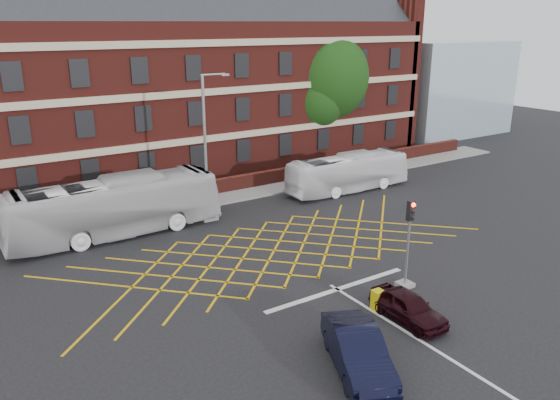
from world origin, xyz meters
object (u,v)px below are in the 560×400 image
deciduous_tree (322,83)px  car_navy (358,351)px  bus_right (348,173)px  traffic_light_near (407,252)px  street_lamp (207,172)px  utility_cabinet (378,300)px  bus_left (115,207)px  car_maroon (408,307)px

deciduous_tree → car_navy: bearing=-124.9°
bus_right → traffic_light_near: size_ratio=2.30×
street_lamp → utility_cabinet: bearing=-86.0°
deciduous_tree → traffic_light_near: bearing=-118.5°
car_navy → bus_right: bearing=74.9°
street_lamp → bus_left: bearing=174.8°
traffic_light_near → street_lamp: 14.06m
bus_right → street_lamp: bearing=91.0°
bus_right → traffic_light_near: (-7.70, -13.44, 0.40)m
deciduous_tree → street_lamp: size_ratio=1.26×
bus_left → traffic_light_near: 16.88m
utility_cabinet → deciduous_tree: bearing=57.7°
bus_left → car_maroon: bus_left is taller
bus_left → car_navy: 18.07m
car_maroon → traffic_light_near: (2.16, 2.26, 1.14)m
car_navy → car_maroon: car_navy is taller
deciduous_tree → utility_cabinet: size_ratio=12.23×
bus_right → deciduous_tree: bearing=-25.4°
traffic_light_near → utility_cabinet: traffic_light_near is taller
bus_left → car_maroon: size_ratio=3.36×
traffic_light_near → bus_left: bearing=123.8°
car_navy → deciduous_tree: size_ratio=0.41×
bus_left → utility_cabinet: 16.47m
car_maroon → utility_cabinet: car_maroon is taller
bus_left → traffic_light_near: (9.39, -14.03, 0.05)m
bus_right → deciduous_tree: (5.01, 9.94, 5.34)m
car_maroon → car_navy: bearing=-159.3°
car_navy → car_maroon: size_ratio=1.28×
bus_left → traffic_light_near: bearing=-146.6°
bus_right → car_maroon: bus_right is taller
bus_left → street_lamp: street_lamp is taller
bus_left → car_navy: bus_left is taller
bus_right → street_lamp: street_lamp is taller
deciduous_tree → traffic_light_near: size_ratio=2.67×
bus_right → car_maroon: 18.56m
car_maroon → street_lamp: size_ratio=0.41×
bus_right → car_maroon: (-9.86, -15.70, -0.74)m
utility_cabinet → traffic_light_near: bearing=19.6°
bus_left → deciduous_tree: (22.11, 9.35, 4.99)m
car_navy → utility_cabinet: car_navy is taller
bus_left → bus_right: (17.09, -0.59, -0.35)m
car_navy → traffic_light_near: traffic_light_near is taller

